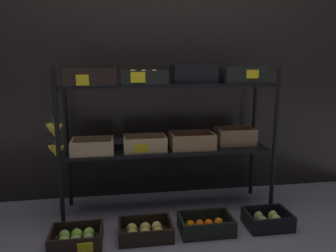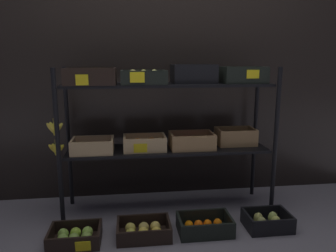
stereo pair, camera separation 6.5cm
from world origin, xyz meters
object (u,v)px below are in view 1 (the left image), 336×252
(display_rack, at_px, (167,114))
(crate_ground_tangerine, at_px, (206,226))
(crate_ground_apple_green, at_px, (77,238))
(crate_ground_apple_gold, at_px, (145,231))
(crate_ground_pear, at_px, (267,220))

(display_rack, bearing_deg, crate_ground_tangerine, -60.83)
(display_rack, distance_m, crate_ground_apple_green, 1.06)
(crate_ground_apple_gold, xyz_separation_m, crate_ground_pear, (0.88, 0.00, 0.01))
(display_rack, xyz_separation_m, crate_ground_tangerine, (0.21, -0.38, -0.73))
(crate_ground_apple_gold, bearing_deg, crate_ground_tangerine, 0.48)
(crate_ground_apple_green, xyz_separation_m, crate_ground_pear, (1.32, 0.02, 0.01))
(crate_ground_tangerine, xyz_separation_m, crate_ground_pear, (0.45, 0.00, 0.01))
(crate_ground_apple_green, bearing_deg, crate_ground_tangerine, 1.38)
(crate_ground_apple_gold, bearing_deg, crate_ground_apple_green, -177.77)
(crate_ground_apple_green, distance_m, crate_ground_apple_gold, 0.45)
(crate_ground_tangerine, relative_size, crate_ground_pear, 1.18)
(crate_ground_tangerine, bearing_deg, crate_ground_apple_green, -178.62)
(crate_ground_apple_green, height_order, crate_ground_apple_gold, crate_ground_apple_gold)
(crate_ground_apple_gold, relative_size, crate_ground_pear, 1.15)
(crate_ground_apple_green, distance_m, crate_ground_pear, 1.32)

